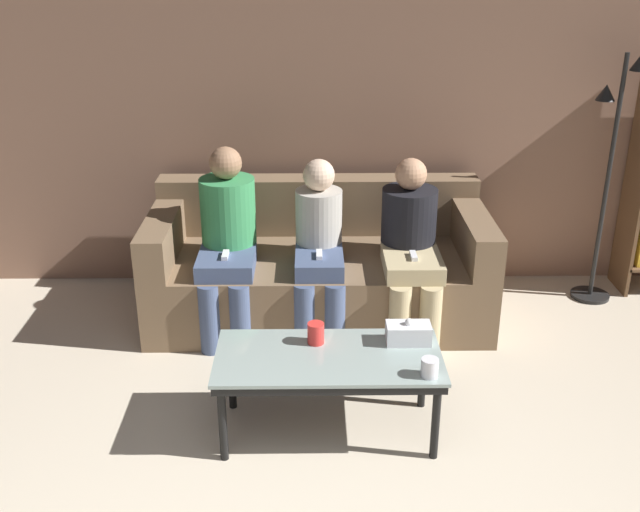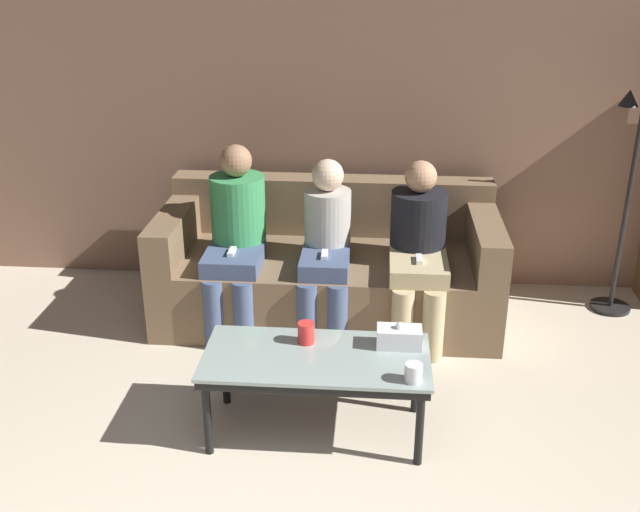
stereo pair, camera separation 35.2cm
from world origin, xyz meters
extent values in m
cube|color=#8C6651|center=(0.00, 3.53, 1.30)|extent=(12.00, 0.06, 2.60)
cube|color=brown|center=(0.00, 2.91, 0.22)|extent=(2.14, 0.98, 0.44)
cube|color=brown|center=(0.00, 3.30, 0.63)|extent=(2.14, 0.20, 0.38)
cube|color=brown|center=(-0.98, 2.91, 0.57)|extent=(0.18, 0.98, 0.27)
cube|color=brown|center=(0.98, 2.91, 0.57)|extent=(0.18, 0.98, 0.27)
cube|color=#8C9E99|center=(0.03, 1.64, 0.43)|extent=(1.10, 0.53, 0.02)
cube|color=black|center=(0.03, 1.64, 0.40)|extent=(1.08, 0.52, 0.04)
cylinder|color=black|center=(-0.47, 1.43, 0.19)|extent=(0.04, 0.04, 0.38)
cylinder|color=black|center=(0.53, 1.43, 0.19)|extent=(0.04, 0.04, 0.38)
cylinder|color=black|center=(-0.47, 1.86, 0.19)|extent=(0.04, 0.04, 0.38)
cylinder|color=black|center=(0.53, 1.86, 0.19)|extent=(0.04, 0.04, 0.38)
cylinder|color=silver|center=(0.49, 1.45, 0.48)|extent=(0.08, 0.08, 0.09)
cylinder|color=red|center=(-0.03, 1.76, 0.49)|extent=(0.08, 0.08, 0.11)
cube|color=white|center=(0.43, 1.76, 0.49)|extent=(0.22, 0.12, 0.10)
sphere|color=white|center=(0.43, 1.76, 0.55)|extent=(0.04, 0.04, 0.04)
cube|color=brown|center=(2.13, 3.30, 0.78)|extent=(0.02, 0.32, 1.56)
cube|color=gold|center=(2.22, 3.30, 0.32)|extent=(0.06, 0.24, 0.23)
cylinder|color=black|center=(1.88, 3.15, 0.01)|extent=(0.26, 0.26, 0.02)
cylinder|color=black|center=(1.88, 3.15, 0.83)|extent=(0.03, 0.03, 1.65)
cone|color=black|center=(1.80, 3.19, 1.40)|extent=(0.12, 0.12, 0.10)
cylinder|color=#47567A|center=(-0.65, 2.45, 0.22)|extent=(0.13, 0.13, 0.44)
cylinder|color=#47567A|center=(-0.47, 2.45, 0.22)|extent=(0.13, 0.13, 0.44)
cube|color=#47567A|center=(-0.56, 2.65, 0.49)|extent=(0.34, 0.42, 0.10)
cylinder|color=#388E51|center=(-0.56, 2.86, 0.69)|extent=(0.34, 0.34, 0.51)
sphere|color=#997051|center=(-0.56, 2.86, 1.05)|extent=(0.20, 0.20, 0.20)
cube|color=white|center=(-0.56, 2.61, 0.55)|extent=(0.04, 0.12, 0.02)
cylinder|color=#47567A|center=(-0.09, 2.45, 0.22)|extent=(0.13, 0.13, 0.44)
cylinder|color=#47567A|center=(0.09, 2.45, 0.22)|extent=(0.13, 0.13, 0.44)
cube|color=#47567A|center=(0.00, 2.65, 0.49)|extent=(0.29, 0.41, 0.10)
cylinder|color=#B7B2A8|center=(0.00, 2.86, 0.66)|extent=(0.29, 0.29, 0.44)
sphere|color=beige|center=(0.00, 2.86, 0.97)|extent=(0.19, 0.19, 0.19)
cube|color=white|center=(0.00, 2.61, 0.55)|extent=(0.04, 0.12, 0.02)
cylinder|color=tan|center=(0.47, 2.40, 0.22)|extent=(0.13, 0.13, 0.44)
cylinder|color=tan|center=(0.65, 2.40, 0.22)|extent=(0.13, 0.13, 0.44)
cube|color=tan|center=(0.56, 2.63, 0.49)|extent=(0.34, 0.46, 0.10)
cylinder|color=black|center=(0.56, 2.86, 0.66)|extent=(0.34, 0.34, 0.44)
sphere|color=tan|center=(0.56, 2.86, 0.98)|extent=(0.19, 0.19, 0.19)
cube|color=white|center=(0.56, 2.59, 0.55)|extent=(0.04, 0.12, 0.02)
camera|label=1|loc=(-0.05, -1.48, 2.29)|focal=42.00mm
camera|label=2|loc=(0.30, -1.47, 2.29)|focal=42.00mm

